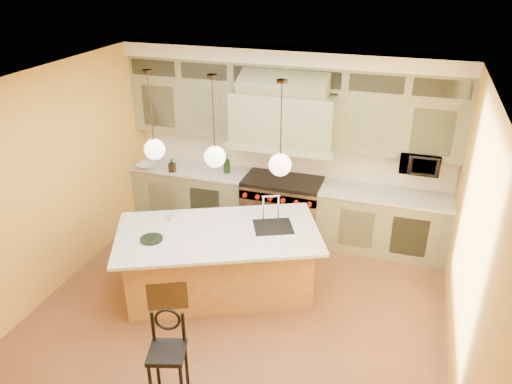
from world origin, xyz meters
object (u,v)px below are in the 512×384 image
(range, at_px, (282,207))
(counter_stool, at_px, (168,353))
(kitchen_island, at_px, (219,260))
(microwave, at_px, (420,162))

(range, distance_m, counter_stool, 3.53)
(range, height_order, counter_stool, counter_stool)
(range, xyz_separation_m, counter_stool, (-0.21, -3.52, 0.09))
(kitchen_island, bearing_deg, microwave, 12.94)
(kitchen_island, bearing_deg, range, 52.32)
(range, relative_size, kitchen_island, 0.42)
(counter_stool, bearing_deg, range, 70.30)
(range, bearing_deg, counter_stool, -93.39)
(counter_stool, relative_size, microwave, 1.87)
(kitchen_island, height_order, microwave, microwave)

